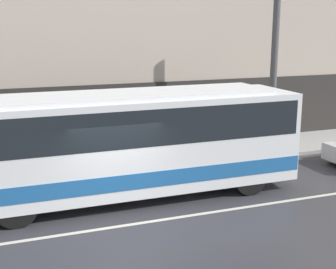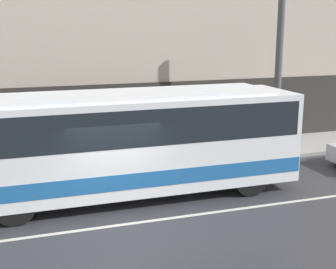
# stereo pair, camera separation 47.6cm
# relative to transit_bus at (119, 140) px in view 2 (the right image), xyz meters

# --- Properties ---
(ground_plane) EXTENTS (60.00, 60.00, 0.00)m
(ground_plane) POSITION_rel_transit_bus_xyz_m (-0.38, -1.97, -1.78)
(ground_plane) COLOR #333338
(sidewalk) EXTENTS (60.00, 3.01, 0.14)m
(sidewalk) POSITION_rel_transit_bus_xyz_m (-0.38, 3.53, -1.71)
(sidewalk) COLOR #A09E99
(sidewalk) RESTS_ON ground_plane
(building_facade) EXTENTS (60.00, 0.35, 12.28)m
(building_facade) POSITION_rel_transit_bus_xyz_m (-0.38, 5.18, 4.15)
(building_facade) COLOR #B7A899
(building_facade) RESTS_ON ground_plane
(lane_stripe) EXTENTS (54.00, 0.14, 0.01)m
(lane_stripe) POSITION_rel_transit_bus_xyz_m (-0.38, -1.97, -1.78)
(lane_stripe) COLOR beige
(lane_stripe) RESTS_ON ground_plane
(transit_bus) EXTENTS (10.82, 2.51, 3.17)m
(transit_bus) POSITION_rel_transit_bus_xyz_m (0.00, 0.00, 0.00)
(transit_bus) COLOR white
(transit_bus) RESTS_ON ground_plane
(utility_pole_near) EXTENTS (0.27, 0.27, 6.83)m
(utility_pole_near) POSITION_rel_transit_bus_xyz_m (6.80, 2.53, 1.77)
(utility_pole_near) COLOR #4C4C4F
(utility_pole_near) RESTS_ON sidewalk
(pedestrian_waiting) EXTENTS (0.36, 0.36, 1.71)m
(pedestrian_waiting) POSITION_rel_transit_bus_xyz_m (-3.25, 3.23, -0.84)
(pedestrian_waiting) COLOR navy
(pedestrian_waiting) RESTS_ON sidewalk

